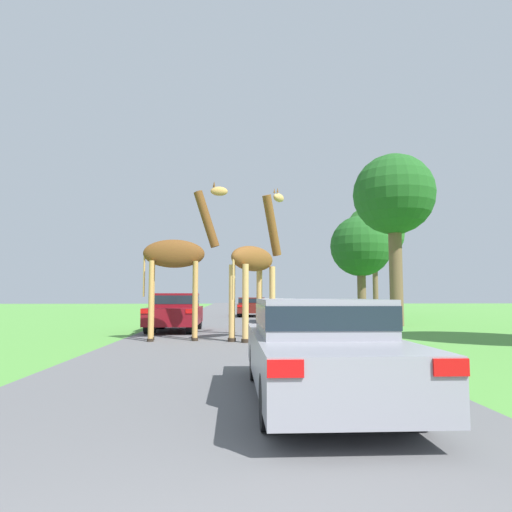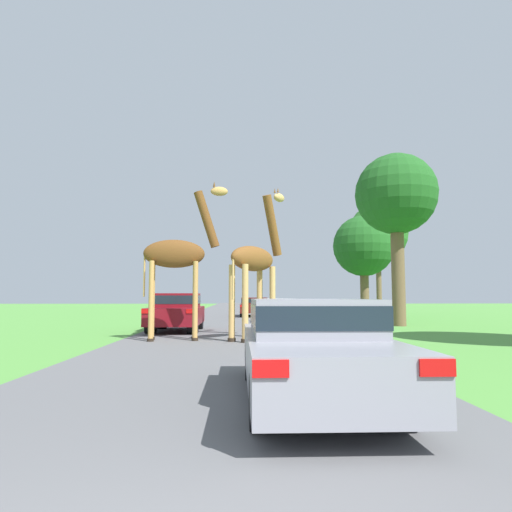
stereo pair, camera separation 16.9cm
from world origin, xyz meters
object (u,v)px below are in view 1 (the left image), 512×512
at_px(car_far_ahead, 251,306).
at_px(tree_centre_back, 394,197).
at_px(tree_far_right, 374,234).
at_px(giraffe_near_road, 256,263).
at_px(giraffe_companion, 179,257).
at_px(car_queue_left, 277,309).
at_px(car_lead_maroon, 317,345).
at_px(tree_left_edge, 361,247).
at_px(car_queue_right, 175,311).

distance_m(car_far_ahead, tree_centre_back, 13.26).
bearing_deg(tree_far_right, giraffe_near_road, -117.07).
distance_m(giraffe_companion, car_queue_left, 10.45).
xyz_separation_m(giraffe_near_road, car_far_ahead, (0.50, 16.69, -1.72)).
xyz_separation_m(car_lead_maroon, car_far_ahead, (0.06, 24.95, -0.03)).
bearing_deg(giraffe_near_road, tree_left_edge, 99.74).
xyz_separation_m(giraffe_companion, car_queue_right, (-0.55, 3.70, -1.82)).
relative_size(giraffe_near_road, tree_left_edge, 0.81).
bearing_deg(tree_centre_back, giraffe_near_road, -137.09).
xyz_separation_m(car_queue_left, tree_left_edge, (5.51, 3.58, 3.71)).
bearing_deg(tree_far_right, giraffe_companion, -122.29).
bearing_deg(tree_left_edge, car_lead_maroon, -107.43).
height_order(giraffe_companion, tree_left_edge, tree_left_edge).
distance_m(tree_left_edge, tree_centre_back, 6.81).
relative_size(car_queue_left, tree_left_edge, 0.75).
bearing_deg(tree_far_right, car_far_ahead, -162.38).
xyz_separation_m(giraffe_companion, tree_centre_back, (9.28, 6.43, 3.44)).
xyz_separation_m(car_queue_right, car_queue_left, (4.57, 5.76, -0.11)).
bearing_deg(giraffe_near_road, car_lead_maroon, -48.58).
xyz_separation_m(tree_left_edge, tree_centre_back, (-0.25, -6.60, 1.66)).
bearing_deg(tree_centre_back, car_queue_right, -164.46).
xyz_separation_m(car_far_ahead, tree_centre_back, (6.35, -10.33, 5.36)).
height_order(car_lead_maroon, tree_far_right, tree_far_right).
bearing_deg(giraffe_companion, car_lead_maroon, 12.39).
relative_size(giraffe_companion, car_far_ahead, 1.16).
xyz_separation_m(giraffe_near_road, car_lead_maroon, (0.43, -8.26, -1.69)).
relative_size(giraffe_near_road, tree_centre_back, 0.63).
bearing_deg(car_queue_left, tree_centre_back, -29.91).
bearing_deg(giraffe_near_road, giraffe_companion, -139.95).
height_order(car_lead_maroon, car_queue_left, car_lead_maroon).
xyz_separation_m(car_queue_right, tree_centre_back, (9.83, 2.73, 5.26)).
distance_m(car_lead_maroon, car_queue_left, 17.68).
bearing_deg(car_queue_left, giraffe_near_road, -99.58).
xyz_separation_m(car_queue_left, car_far_ahead, (-1.09, 7.31, 0.02)).
xyz_separation_m(car_lead_maroon, tree_far_right, (9.66, 27.99, 5.40)).
relative_size(giraffe_companion, car_lead_maroon, 1.07).
relative_size(car_lead_maroon, car_queue_right, 1.18).
height_order(giraffe_companion, car_queue_right, giraffe_companion).
relative_size(car_lead_maroon, tree_far_right, 0.56).
height_order(giraffe_companion, tree_far_right, tree_far_right).
relative_size(car_far_ahead, tree_left_edge, 0.69).
xyz_separation_m(giraffe_near_road, car_queue_left, (1.58, 9.39, -1.74)).
relative_size(giraffe_near_road, car_far_ahead, 1.17).
bearing_deg(giraffe_companion, car_queue_left, 150.10).
bearing_deg(tree_centre_back, car_far_ahead, 121.57).
bearing_deg(tree_centre_back, giraffe_companion, -145.27).
height_order(giraffe_near_road, car_lead_maroon, giraffe_near_road).
xyz_separation_m(giraffe_companion, car_far_ahead, (2.93, 16.76, -1.92)).
relative_size(car_lead_maroon, car_far_ahead, 1.09).
height_order(car_lead_maroon, tree_centre_back, tree_centre_back).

